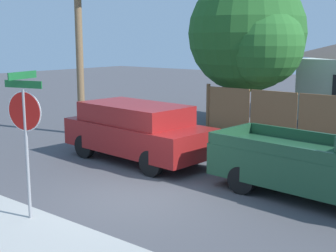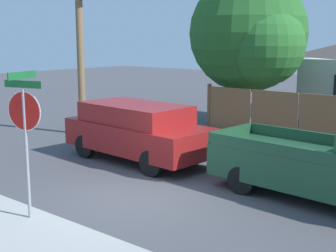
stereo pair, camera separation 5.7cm
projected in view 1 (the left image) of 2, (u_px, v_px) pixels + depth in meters
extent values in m
plane|color=#47474C|center=(136.00, 197.00, 11.28)|extent=(80.00, 80.00, 0.00)
cube|color=#A3A39E|center=(2.00, 247.00, 8.53)|extent=(36.00, 3.20, 0.01)
cube|color=brown|center=(228.00, 109.00, 19.46)|extent=(1.94, 0.06, 1.77)
cube|color=brown|center=(273.00, 114.00, 18.20)|extent=(1.94, 0.06, 1.77)
cube|color=brown|center=(324.00, 119.00, 16.95)|extent=(1.94, 0.06, 1.77)
cube|color=brown|center=(208.00, 106.00, 20.07)|extent=(0.12, 0.12, 1.87)
cylinder|color=brown|center=(245.00, 100.00, 21.05)|extent=(0.40, 0.40, 2.06)
sphere|color=#235B23|center=(247.00, 33.00, 20.51)|extent=(5.18, 5.18, 5.18)
sphere|color=#266326|center=(263.00, 46.00, 19.39)|extent=(3.37, 3.37, 3.37)
cylinder|color=brown|center=(80.00, 56.00, 18.20)|extent=(0.28, 0.28, 6.22)
cube|color=maroon|center=(138.00, 136.00, 14.51)|extent=(5.04, 2.41, 0.85)
cube|color=maroon|center=(135.00, 113.00, 14.46)|extent=(3.56, 2.13, 0.58)
cube|color=black|center=(173.00, 119.00, 13.36)|extent=(0.20, 1.79, 0.49)
cylinder|color=black|center=(194.00, 152.00, 14.21)|extent=(0.74, 0.22, 0.74)
cylinder|color=black|center=(151.00, 163.00, 12.91)|extent=(0.74, 0.22, 0.74)
cylinder|color=black|center=(127.00, 138.00, 16.25)|extent=(0.74, 0.22, 0.74)
cylinder|color=black|center=(85.00, 146.00, 14.96)|extent=(0.74, 0.22, 0.74)
cube|color=#1E472D|center=(323.00, 170.00, 10.89)|extent=(5.49, 2.38, 0.81)
cube|color=#1E472D|center=(307.00, 136.00, 12.08)|extent=(3.36, 0.34, 0.28)
cube|color=#1E472D|center=(269.00, 148.00, 10.73)|extent=(3.36, 0.34, 0.28)
cube|color=#1E472D|center=(231.00, 132.00, 12.57)|extent=(0.22, 1.88, 0.28)
cylinder|color=black|center=(279.00, 166.00, 12.71)|extent=(0.70, 0.22, 0.70)
cylinder|color=black|center=(242.00, 180.00, 11.46)|extent=(0.70, 0.22, 0.70)
cylinder|color=gray|center=(27.00, 155.00, 9.71)|extent=(0.07, 0.07, 2.75)
cylinder|color=red|center=(25.00, 111.00, 9.54)|extent=(0.76, 0.24, 0.79)
cylinder|color=white|center=(25.00, 111.00, 9.54)|extent=(0.81, 0.24, 0.83)
cube|color=#19602D|center=(23.00, 84.00, 9.44)|extent=(0.90, 0.27, 0.15)
cube|color=#19602D|center=(23.00, 75.00, 9.40)|extent=(0.25, 0.81, 0.15)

